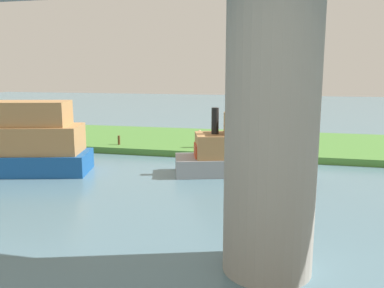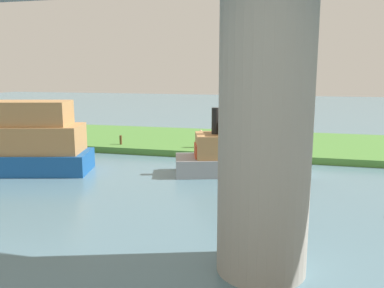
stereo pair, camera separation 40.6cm
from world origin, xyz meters
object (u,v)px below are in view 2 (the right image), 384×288
object	(u,v)px
pontoon_yellow	(17,144)
skiff_small	(245,149)
bridge_pylon	(265,132)
person_on_bank	(201,139)
mooring_post	(121,140)

from	to	relation	value
pontoon_yellow	skiff_small	bearing A→B (deg)	-166.96
bridge_pylon	person_on_bank	distance (m)	19.45
person_on_bank	skiff_small	bearing A→B (deg)	127.59
mooring_post	pontoon_yellow	size ratio (longest dim) A/B	0.07
pontoon_yellow	bridge_pylon	bearing A→B (deg)	150.11
person_on_bank	mooring_post	world-z (taller)	person_on_bank
bridge_pylon	skiff_small	xyz separation A→B (m)	(2.09, -12.70, -3.04)
bridge_pylon	pontoon_yellow	size ratio (longest dim) A/B	0.89
mooring_post	skiff_small	size ratio (longest dim) A/B	0.09
pontoon_yellow	person_on_bank	bearing A→B (deg)	-139.25
skiff_small	pontoon_yellow	xyz separation A→B (m)	(14.26, 3.30, 0.30)
bridge_pylon	person_on_bank	xyz separation A→B (m)	(6.25, -18.11, -3.40)
skiff_small	pontoon_yellow	distance (m)	14.64
bridge_pylon	pontoon_yellow	bearing A→B (deg)	-29.89
mooring_post	bridge_pylon	bearing A→B (deg)	126.06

